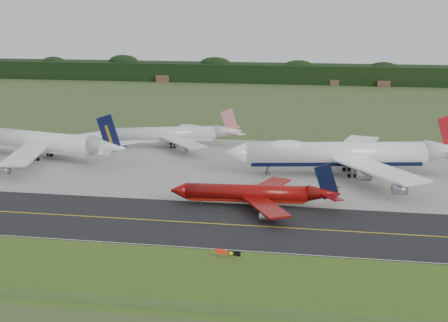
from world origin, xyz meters
TOP-DOWN VIEW (x-y plane):
  - ground at (0.00, 0.00)m, footprint 600.00×600.00m
  - grass_verge at (0.00, -35.00)m, footprint 400.00×30.00m
  - taxiway at (0.00, -4.00)m, footprint 400.00×32.00m
  - apron at (0.00, 51.00)m, footprint 400.00×78.00m
  - taxiway_centreline at (0.00, -4.00)m, footprint 400.00×0.40m
  - taxiway_edge_line at (0.00, -19.50)m, footprint 400.00×0.25m
  - perimeter_fence at (0.00, -48.00)m, footprint 320.00×0.10m
  - horizon_treeline at (0.00, 273.76)m, footprint 700.00×25.00m
  - jet_ba_747 at (28.35, 45.91)m, footprint 75.39×61.64m
  - jet_red_737 at (5.27, 11.16)m, footprint 43.66×35.53m
  - jet_navy_gold at (-71.40, 49.80)m, footprint 65.30×55.80m
  - jet_star_tail at (-32.81, 74.44)m, footprint 50.97×41.65m
  - taxiway_sign at (3.77, -24.01)m, footprint 5.33×1.10m
  - edge_marker_left at (-25.10, -20.50)m, footprint 0.16×0.16m
  - edge_marker_center at (-0.31, -20.50)m, footprint 0.16×0.16m
  - edge_marker_right at (32.37, -20.50)m, footprint 0.16×0.16m

SIDE VIEW (x-z plane):
  - ground at x=0.00m, z-range 0.00..0.00m
  - grass_verge at x=0.00m, z-range 0.00..0.01m
  - apron at x=0.00m, z-range 0.00..0.01m
  - taxiway at x=0.00m, z-range 0.00..0.02m
  - taxiway_centreline at x=0.00m, z-range 0.03..0.03m
  - taxiway_edge_line at x=0.00m, z-range 0.03..0.03m
  - edge_marker_left at x=-25.10m, z-range 0.00..0.50m
  - edge_marker_center at x=-0.31m, z-range 0.00..0.50m
  - edge_marker_right at x=32.37m, z-range 0.00..0.50m
  - perimeter_fence at x=0.00m, z-range -158.90..161.10m
  - taxiway_sign at x=3.77m, z-range 0.37..2.16m
  - jet_red_737 at x=5.27m, z-range -2.63..9.15m
  - jet_star_tail at x=-32.81m, z-range -2.28..11.39m
  - horizon_treeline at x=0.00m, z-range -0.53..11.47m
  - jet_navy_gold at x=-71.40m, z-range -2.92..14.11m
  - jet_ba_747 at x=28.35m, z-range -3.04..15.99m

